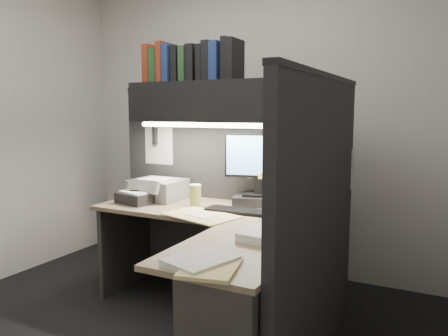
{
  "coord_description": "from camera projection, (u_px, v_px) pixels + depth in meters",
  "views": [
    {
      "loc": [
        1.59,
        -2.15,
        1.43
      ],
      "look_at": [
        0.23,
        0.51,
        1.04
      ],
      "focal_mm": 35.0,
      "sensor_mm": 36.0,
      "label": 1
    }
  ],
  "objects": [
    {
      "name": "binder_row",
      "position": [
        191.0,
        63.0,
        3.31
      ],
      "size": [
        0.81,
        0.26,
        0.31
      ],
      "color": "maroon",
      "rests_on": "overhead_shelf"
    },
    {
      "name": "mouse",
      "position": [
        280.0,
        218.0,
        2.78
      ],
      "size": [
        0.09,
        0.12,
        0.04
      ],
      "primitive_type": "ellipsoid",
      "rotation": [
        0.0,
        0.0,
        0.18
      ],
      "color": "black",
      "rests_on": "mousepad"
    },
    {
      "name": "monitor",
      "position": [
        258.0,
        177.0,
        3.24
      ],
      "size": [
        0.49,
        0.31,
        0.54
      ],
      "rotation": [
        0.0,
        0.0,
        0.26
      ],
      "color": "black",
      "rests_on": "desk"
    },
    {
      "name": "notebook_stack",
      "position": [
        137.0,
        198.0,
        3.35
      ],
      "size": [
        0.31,
        0.27,
        0.08
      ],
      "primitive_type": "cube",
      "rotation": [
        0.0,
        0.0,
        -0.18
      ],
      "color": "black",
      "rests_on": "desk"
    },
    {
      "name": "mousepad",
      "position": [
        282.0,
        221.0,
        2.8
      ],
      "size": [
        0.25,
        0.23,
        0.0
      ],
      "primitive_type": "cube",
      "rotation": [
        0.0,
        0.0,
        -0.2
      ],
      "color": "#1C379C",
      "rests_on": "desk"
    },
    {
      "name": "open_folder",
      "position": [
        201.0,
        215.0,
        2.93
      ],
      "size": [
        0.55,
        0.44,
        0.01
      ],
      "primitive_type": "cube",
      "rotation": [
        0.0,
        0.0,
        -0.27
      ],
      "color": "#DDCE7C",
      "rests_on": "desk"
    },
    {
      "name": "pinned_papers",
      "position": [
        253.0,
        167.0,
        2.97
      ],
      "size": [
        1.76,
        1.31,
        0.51
      ],
      "color": "white",
      "rests_on": "partition_back"
    },
    {
      "name": "wall_back",
      "position": [
        252.0,
        120.0,
        3.95
      ],
      "size": [
        3.5,
        0.04,
        2.7
      ],
      "primitive_type": "cube",
      "color": "silver",
      "rests_on": "floor"
    },
    {
      "name": "desk",
      "position": [
        214.0,
        281.0,
        2.55
      ],
      "size": [
        1.7,
        1.53,
        0.73
      ],
      "color": "#7C624F",
      "rests_on": "floor"
    },
    {
      "name": "paper_stack_b",
      "position": [
        201.0,
        261.0,
        2.01
      ],
      "size": [
        0.32,
        0.36,
        0.03
      ],
      "primitive_type": "cube",
      "rotation": [
        0.0,
        0.0,
        -0.3
      ],
      "color": "white",
      "rests_on": "desk"
    },
    {
      "name": "coffee_cup",
      "position": [
        196.0,
        196.0,
        3.23
      ],
      "size": [
        0.09,
        0.09,
        0.15
      ],
      "primitive_type": "cylinder",
      "rotation": [
        0.0,
        0.0,
        -0.16
      ],
      "color": "#BDC04D",
      "rests_on": "desk"
    },
    {
      "name": "telephone",
      "position": [
        289.0,
        203.0,
        3.15
      ],
      "size": [
        0.24,
        0.25,
        0.09
      ],
      "primitive_type": "cube",
      "rotation": [
        0.0,
        0.0,
        0.13
      ],
      "color": "beige",
      "rests_on": "desk"
    },
    {
      "name": "task_light_tube",
      "position": [
        218.0,
        125.0,
        3.11
      ],
      "size": [
        1.32,
        0.04,
        0.04
      ],
      "primitive_type": "cylinder",
      "rotation": [
        0.0,
        1.57,
        0.0
      ],
      "color": "white",
      "rests_on": "overhead_shelf"
    },
    {
      "name": "overhead_shelf",
      "position": [
        227.0,
        102.0,
        3.21
      ],
      "size": [
        1.55,
        0.34,
        0.3
      ],
      "primitive_type": "cube",
      "color": "black",
      "rests_on": "partition_back"
    },
    {
      "name": "paper_stack_a",
      "position": [
        265.0,
        237.0,
        2.36
      ],
      "size": [
        0.27,
        0.24,
        0.05
      ],
      "primitive_type": "cube",
      "rotation": [
        0.0,
        0.0,
        -0.09
      ],
      "color": "white",
      "rests_on": "desk"
    },
    {
      "name": "partition_right",
      "position": [
        318.0,
        226.0,
        2.41
      ],
      "size": [
        0.06,
        1.5,
        1.6
      ],
      "primitive_type": "cube",
      "color": "black",
      "rests_on": "floor"
    },
    {
      "name": "partition_back",
      "position": [
        226.0,
        190.0,
        3.5
      ],
      "size": [
        1.9,
        0.06,
        1.6
      ],
      "primitive_type": "cube",
      "color": "black",
      "rests_on": "floor"
    },
    {
      "name": "manila_stack",
      "position": [
        211.0,
        268.0,
        1.93
      ],
      "size": [
        0.29,
        0.34,
        0.02
      ],
      "primitive_type": "cube",
      "rotation": [
        0.0,
        0.0,
        0.22
      ],
      "color": "#DDCE7C",
      "rests_on": "desk"
    },
    {
      "name": "printer",
      "position": [
        158.0,
        189.0,
        3.5
      ],
      "size": [
        0.39,
        0.34,
        0.16
      ],
      "primitive_type": "cube",
      "rotation": [
        0.0,
        0.0,
        -0.0
      ],
      "color": "gray",
      "rests_on": "desk"
    },
    {
      "name": "keyboard",
      "position": [
        239.0,
        211.0,
        3.03
      ],
      "size": [
        0.47,
        0.17,
        0.02
      ],
      "primitive_type": "cube",
      "rotation": [
        0.0,
        0.0,
        0.03
      ],
      "color": "black",
      "rests_on": "desk"
    },
    {
      "name": "floor",
      "position": [
        157.0,
        335.0,
        2.8
      ],
      "size": [
        3.5,
        3.5,
        0.0
      ],
      "primitive_type": "plane",
      "color": "black",
      "rests_on": "ground"
    }
  ]
}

